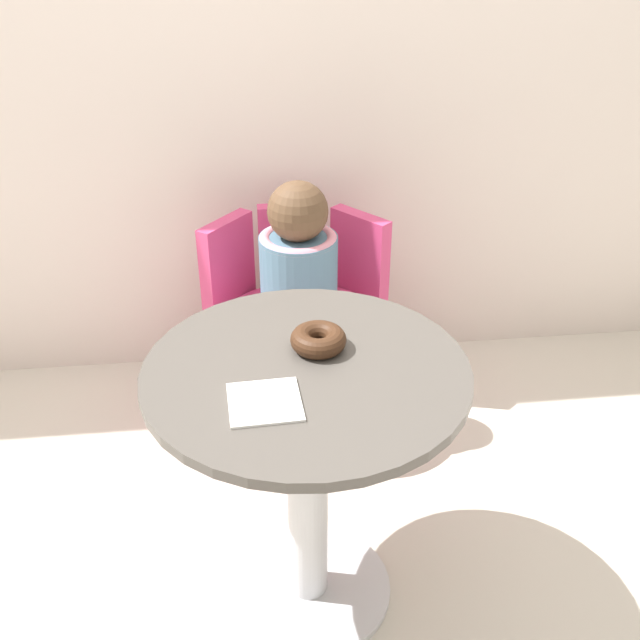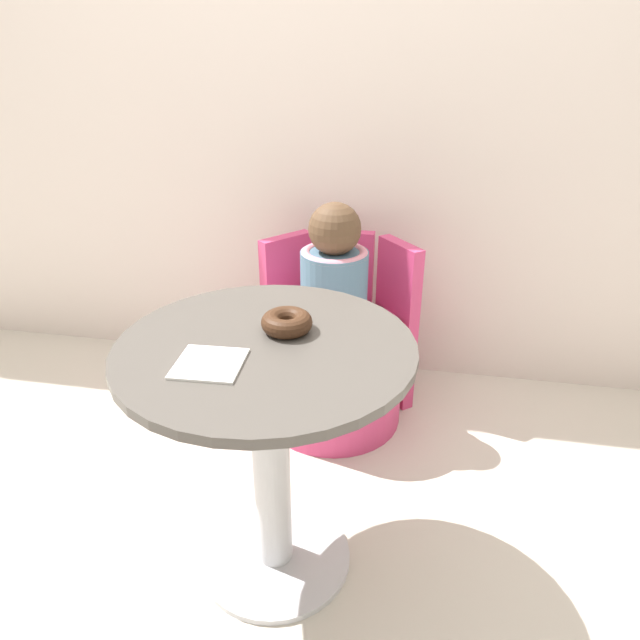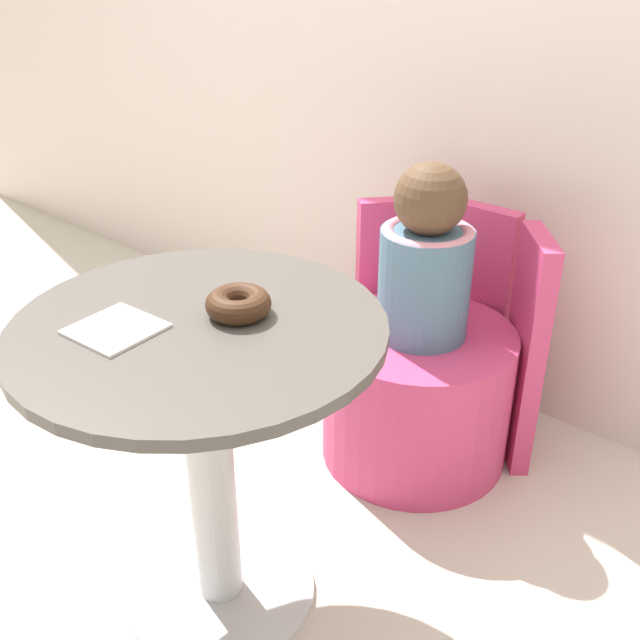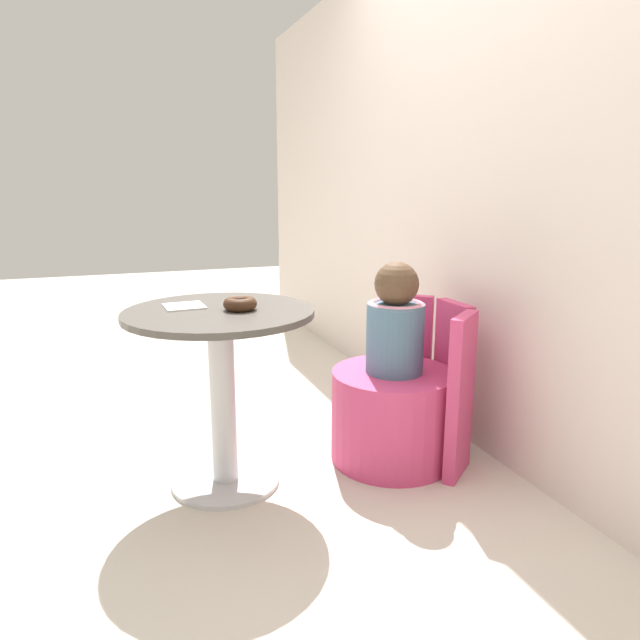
{
  "view_description": "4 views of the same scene",
  "coord_description": "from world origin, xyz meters",
  "px_view_note": "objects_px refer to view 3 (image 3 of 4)",
  "views": [
    {
      "loc": [
        -0.05,
        -1.36,
        1.62
      ],
      "look_at": [
        0.15,
        0.31,
        0.61
      ],
      "focal_mm": 42.0,
      "sensor_mm": 36.0,
      "label": 1
    },
    {
      "loc": [
        0.42,
        -1.17,
        1.35
      ],
      "look_at": [
        0.14,
        0.3,
        0.61
      ],
      "focal_mm": 32.0,
      "sensor_mm": 36.0,
      "label": 2
    },
    {
      "loc": [
        1.04,
        -0.83,
        1.38
      ],
      "look_at": [
        0.1,
        0.28,
        0.59
      ],
      "focal_mm": 42.0,
      "sensor_mm": 36.0,
      "label": 3
    },
    {
      "loc": [
        2.16,
        -0.42,
        1.16
      ],
      "look_at": [
        0.09,
        0.36,
        0.64
      ],
      "focal_mm": 32.0,
      "sensor_mm": 36.0,
      "label": 4
    }
  ],
  "objects_px": {
    "child_figure": "(426,260)",
    "round_table": "(206,416)",
    "tub_chair": "(416,394)",
    "donut": "(238,304)"
  },
  "relations": [
    {
      "from": "donut",
      "to": "tub_chair",
      "type": "bearing_deg",
      "value": 88.98
    },
    {
      "from": "round_table",
      "to": "child_figure",
      "type": "bearing_deg",
      "value": 86.33
    },
    {
      "from": "child_figure",
      "to": "tub_chair",
      "type": "bearing_deg",
      "value": 82.87
    },
    {
      "from": "tub_chair",
      "to": "child_figure",
      "type": "height_order",
      "value": "child_figure"
    },
    {
      "from": "child_figure",
      "to": "round_table",
      "type": "bearing_deg",
      "value": -93.67
    },
    {
      "from": "tub_chair",
      "to": "round_table",
      "type": "bearing_deg",
      "value": -93.67
    },
    {
      "from": "tub_chair",
      "to": "child_figure",
      "type": "bearing_deg",
      "value": -97.13
    },
    {
      "from": "tub_chair",
      "to": "donut",
      "type": "height_order",
      "value": "donut"
    },
    {
      "from": "donut",
      "to": "round_table",
      "type": "bearing_deg",
      "value": -115.35
    },
    {
      "from": "donut",
      "to": "child_figure",
      "type": "bearing_deg",
      "value": 88.98
    }
  ]
}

